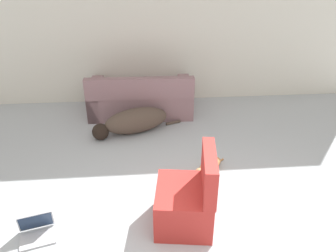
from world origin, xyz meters
TOP-DOWN VIEW (x-y plane):
  - wall_back at (0.00, 4.16)m, footprint 7.78×0.06m
  - couch at (-0.55, 3.53)m, footprint 1.78×0.94m
  - dog at (-0.68, 2.80)m, footprint 1.43×0.72m
  - cat at (0.30, 1.68)m, footprint 0.48×0.44m
  - laptop_open at (-1.62, 0.73)m, footprint 0.40×0.36m
  - side_chair at (-0.11, 0.79)m, footprint 0.66×0.72m

SIDE VIEW (x-z plane):
  - cat at x=0.30m, z-range 0.00..0.13m
  - laptop_open at x=-1.62m, z-range -0.04..0.19m
  - dog at x=-0.68m, z-range -0.01..0.39m
  - couch at x=-0.55m, z-range -0.13..0.64m
  - side_chair at x=-0.11m, z-range -0.13..0.69m
  - wall_back at x=0.00m, z-range 0.00..2.63m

